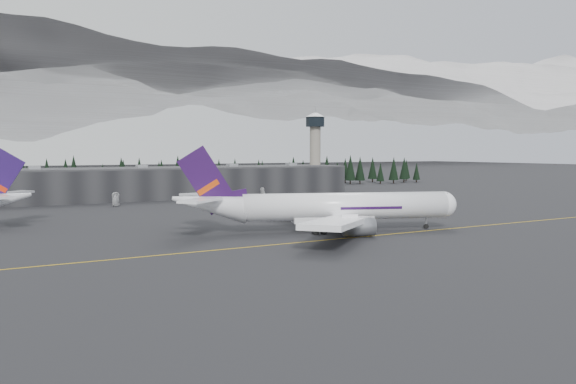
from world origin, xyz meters
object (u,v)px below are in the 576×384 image
jet_main (321,207)px  gse_vehicle_a (116,204)px  gse_vehicle_b (263,197)px  terminal (166,182)px  control_tower (315,143)px

jet_main → gse_vehicle_a: 91.56m
gse_vehicle_a → gse_vehicle_b: size_ratio=1.06×
terminal → gse_vehicle_a: (-26.77, -28.82, -5.60)m
jet_main → gse_vehicle_a: (-30.29, 86.25, -5.14)m
terminal → control_tower: control_tower is taller
control_tower → jet_main: (-71.48, -118.07, -17.57)m
gse_vehicle_b → terminal: bearing=-134.4°
gse_vehicle_a → control_tower: bearing=8.8°
gse_vehicle_a → gse_vehicle_b: bearing=-6.4°
gse_vehicle_b → control_tower: bearing=119.9°
terminal → jet_main: size_ratio=2.34×
terminal → gse_vehicle_a: 39.73m
gse_vehicle_a → gse_vehicle_b: gse_vehicle_b is taller
control_tower → terminal: bearing=-177.7°
terminal → gse_vehicle_a: size_ratio=31.94×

